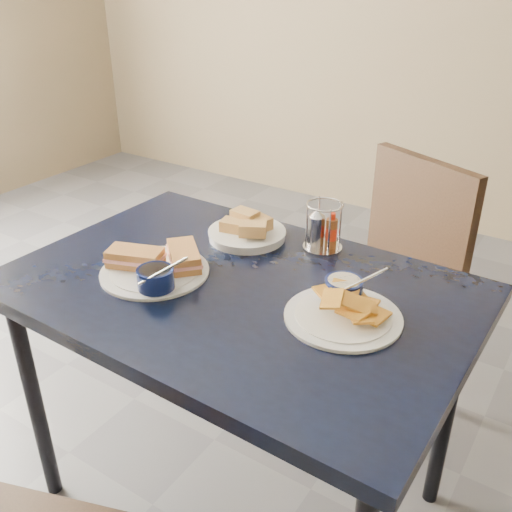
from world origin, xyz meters
The scene contains 6 objects.
dining_table centered at (-0.18, 0.18, 0.68)m, with size 1.16×0.78×0.75m.
chair_far centered at (-0.04, 0.88, 0.51)m, with size 0.55×0.56×0.90m.
sandwich_plate centered at (-0.37, 0.11, 0.77)m, with size 0.30×0.28×0.12m.
plantain_plate centered at (0.10, 0.21, 0.77)m, with size 0.27×0.27×0.12m.
bread_basket centered at (-0.30, 0.41, 0.77)m, with size 0.22×0.22×0.07m.
condiment_caddy centered at (-0.09, 0.48, 0.81)m, with size 0.11×0.11×0.14m.
Camera 1 is at (0.53, -0.81, 1.47)m, focal length 40.00 mm.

